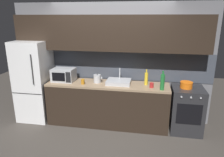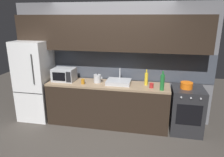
{
  "view_description": "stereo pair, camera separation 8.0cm",
  "coord_description": "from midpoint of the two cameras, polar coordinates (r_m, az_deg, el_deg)",
  "views": [
    {
      "loc": [
        0.82,
        -3.08,
        2.21
      ],
      "look_at": [
        0.09,
        0.9,
        1.01
      ],
      "focal_mm": 33.57,
      "sensor_mm": 36.0,
      "label": 1
    },
    {
      "loc": [
        0.89,
        -3.07,
        2.21
      ],
      "look_at": [
        0.09,
        0.9,
        1.01
      ],
      "focal_mm": 33.57,
      "sensor_mm": 36.0,
      "label": 2
    }
  ],
  "objects": [
    {
      "name": "ground_plane",
      "position": [
        3.88,
        -3.58,
        -18.26
      ],
      "size": [
        10.0,
        10.0,
        0.0
      ],
      "primitive_type": "plane",
      "color": "#3D3833"
    },
    {
      "name": "wine_bottle_green",
      "position": [
        3.97,
        14.1,
        -1.0
      ],
      "size": [
        0.08,
        0.08,
        0.36
      ],
      "color": "#1E6B2D",
      "rests_on": "counter_run"
    },
    {
      "name": "kettle",
      "position": [
        4.34,
        -3.47,
        -0.0
      ],
      "size": [
        0.19,
        0.15,
        0.19
      ],
      "color": "#B7BABF",
      "rests_on": "counter_run"
    },
    {
      "name": "microwave",
      "position": [
        4.54,
        -12.41,
        1.06
      ],
      "size": [
        0.46,
        0.35,
        0.27
      ],
      "color": "#A8AAAF",
      "rests_on": "counter_run"
    },
    {
      "name": "mug_amber",
      "position": [
        4.27,
        -7.41,
        -0.82
      ],
      "size": [
        0.07,
        0.07,
        0.1
      ],
      "primitive_type": "cylinder",
      "color": "#B27019",
      "rests_on": "counter_run"
    },
    {
      "name": "back_wall",
      "position": [
        4.41,
        0.08,
        7.84
      ],
      "size": [
        4.23,
        0.44,
        2.5
      ],
      "color": "slate",
      "rests_on": "ground"
    },
    {
      "name": "counter_run",
      "position": [
        4.43,
        -0.69,
        -6.93
      ],
      "size": [
        2.49,
        0.6,
        0.9
      ],
      "color": "black",
      "rests_on": "ground"
    },
    {
      "name": "sink_basin",
      "position": [
        4.25,
        2.39,
        -0.92
      ],
      "size": [
        0.48,
        0.38,
        0.3
      ],
      "color": "#ADAFB5",
      "rests_on": "counter_run"
    },
    {
      "name": "cooking_pot",
      "position": [
        4.22,
        20.15,
        -1.78
      ],
      "size": [
        0.23,
        0.23,
        0.12
      ],
      "color": "orange",
      "rests_on": "oven_range"
    },
    {
      "name": "refrigerator",
      "position": [
        4.88,
        -19.72,
        -0.52
      ],
      "size": [
        0.68,
        0.69,
        1.73
      ],
      "color": "white",
      "rests_on": "ground"
    },
    {
      "name": "oven_range",
      "position": [
        4.41,
        20.11,
        -8.14
      ],
      "size": [
        0.6,
        0.62,
        0.9
      ],
      "color": "#232326",
      "rests_on": "ground"
    },
    {
      "name": "mug_red",
      "position": [
        4.09,
        11.25,
        -1.88
      ],
      "size": [
        0.08,
        0.08,
        0.09
      ],
      "primitive_type": "cylinder",
      "color": "#A82323",
      "rests_on": "counter_run"
    },
    {
      "name": "wine_bottle_yellow",
      "position": [
        4.21,
        9.85,
        -0.07
      ],
      "size": [
        0.07,
        0.07,
        0.32
      ],
      "color": "gold",
      "rests_on": "counter_run"
    }
  ]
}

